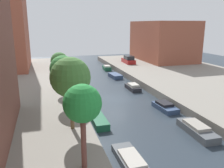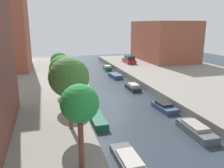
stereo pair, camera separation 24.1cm
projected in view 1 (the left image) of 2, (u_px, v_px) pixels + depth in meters
name	position (u px, v px, depth m)	size (l,w,h in m)	color
ground_plane	(116.00, 99.00, 29.27)	(84.00, 84.00, 0.00)	#28333D
quay_right	(217.00, 86.00, 33.26)	(20.00, 64.00, 1.00)	gray
low_block_right	(163.00, 41.00, 53.35)	(10.00, 15.73, 8.69)	brown
street_tree_0	(82.00, 105.00, 12.65)	(2.14, 2.14, 5.00)	brown
street_tree_1	(70.00, 78.00, 17.62)	(3.09, 3.09, 5.74)	brown
street_tree_2	(63.00, 69.00, 23.80)	(2.72, 2.72, 5.03)	brown
street_tree_3	(59.00, 62.00, 28.53)	(2.12, 2.12, 4.77)	brown
parked_car	(129.00, 60.00, 49.61)	(1.94, 4.63, 1.60)	maroon
moored_boat_left_1	(131.00, 161.00, 15.43)	(1.47, 4.28, 0.72)	#4C5156
moored_boat_left_2	(98.00, 119.00, 22.23)	(1.23, 4.42, 0.64)	#195638
moored_boat_left_3	(84.00, 98.00, 28.48)	(1.73, 4.19, 0.88)	#195638
moored_boat_left_4	(82.00, 86.00, 34.24)	(1.66, 4.09, 0.64)	beige
moored_boat_left_5	(73.00, 75.00, 40.74)	(1.92, 4.52, 0.88)	#4C5156
moored_boat_right_1	(197.00, 130.00, 19.87)	(1.62, 4.34, 0.88)	#4C5156
moored_boat_right_2	(165.00, 107.00, 25.47)	(1.69, 3.41, 0.81)	#33476B
moored_boat_right_3	(133.00, 87.00, 33.18)	(1.34, 3.34, 0.90)	#232328
moored_boat_right_4	(115.00, 76.00, 40.56)	(1.79, 3.37, 0.67)	#33476B
moored_boat_right_5	(107.00, 68.00, 47.61)	(1.52, 3.26, 0.92)	#195638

